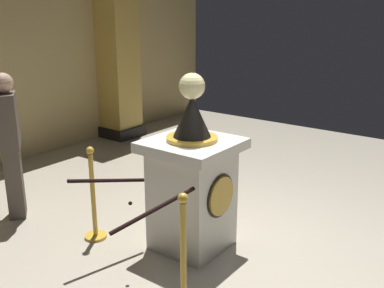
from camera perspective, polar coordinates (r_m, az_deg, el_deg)
ground_plane at (r=4.74m, az=5.08°, el=-13.24°), size 10.35×10.35×0.00m
pedestal_clock at (r=4.48m, az=0.04°, el=-4.97°), size 0.84×0.84×1.80m
stanchion_near at (r=4.88m, az=-12.46°, el=-7.87°), size 0.24×0.24×1.03m
stanchion_far at (r=3.61m, az=-1.10°, el=-16.54°), size 0.24×0.24×1.08m
velvet_rope at (r=4.04m, az=-7.96°, el=-6.39°), size 1.03×1.05×0.22m
column_right at (r=8.57m, az=-9.60°, el=12.17°), size 0.74×0.74×3.44m
bystander_guest at (r=5.50m, az=-22.30°, el=0.18°), size 0.39×0.42×1.71m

